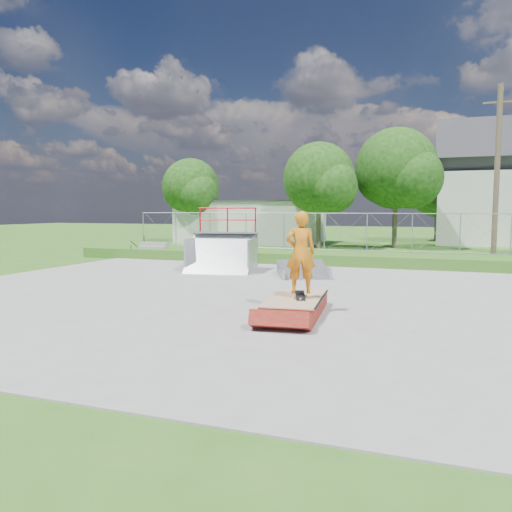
{
  "coord_description": "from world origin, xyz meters",
  "views": [
    {
      "loc": [
        5.04,
        -12.94,
        2.47
      ],
      "look_at": [
        0.06,
        0.78,
        1.1
      ],
      "focal_mm": 35.0,
      "sensor_mm": 36.0,
      "label": 1
    }
  ],
  "objects_px": {
    "grind_box": "(296,306)",
    "flat_bank_ramp": "(303,271)",
    "quarter_pipe": "(221,240)",
    "skater": "(301,255)"
  },
  "relations": [
    {
      "from": "quarter_pipe",
      "to": "flat_bank_ramp",
      "type": "height_order",
      "value": "quarter_pipe"
    },
    {
      "from": "grind_box",
      "to": "flat_bank_ramp",
      "type": "height_order",
      "value": "flat_bank_ramp"
    },
    {
      "from": "quarter_pipe",
      "to": "grind_box",
      "type": "bearing_deg",
      "value": -62.57
    },
    {
      "from": "grind_box",
      "to": "flat_bank_ramp",
      "type": "relative_size",
      "value": 1.46
    },
    {
      "from": "grind_box",
      "to": "quarter_pipe",
      "type": "relative_size",
      "value": 1.05
    },
    {
      "from": "quarter_pipe",
      "to": "skater",
      "type": "distance_m",
      "value": 8.23
    },
    {
      "from": "grind_box",
      "to": "skater",
      "type": "relative_size",
      "value": 1.39
    },
    {
      "from": "flat_bank_ramp",
      "to": "quarter_pipe",
      "type": "bearing_deg",
      "value": 147.64
    },
    {
      "from": "grind_box",
      "to": "flat_bank_ramp",
      "type": "distance_m",
      "value": 6.28
    },
    {
      "from": "grind_box",
      "to": "quarter_pipe",
      "type": "xyz_separation_m",
      "value": [
        -4.85,
        6.6,
        1.08
      ]
    }
  ]
}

